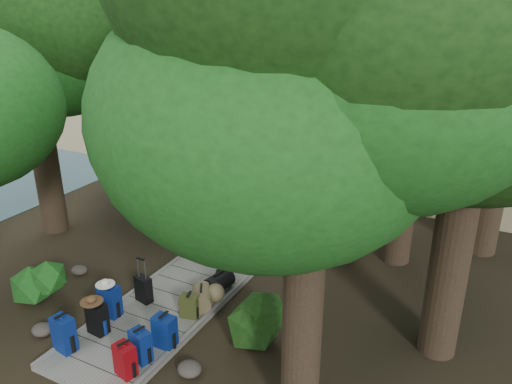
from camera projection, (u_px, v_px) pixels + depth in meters
The scene contains 48 objects.
ground at pixel (225, 260), 12.51m from camera, with size 120.00×120.00×0.00m, color black.
sand_beach at pixel (384, 124), 25.71m from camera, with size 40.00×22.00×0.02m, color tan.
water_bay at pixel (69, 66), 46.86m from camera, with size 50.00×60.00×0.02m, color #2A4E57.
distant_hill at pixel (154, 43), 69.28m from camera, with size 32.00×16.00×12.00m, color black.
boardwalk at pixel (244, 241), 13.32m from camera, with size 2.00×12.00×0.12m, color gray.
backpack_left_a at pixel (64, 332), 9.04m from camera, with size 0.40×0.28×0.76m, color navy, non-canonical shape.
backpack_left_b at pixel (97, 317), 9.52m from camera, with size 0.37×0.26×0.69m, color black, non-canonical shape.
backpack_left_c at pixel (110, 299), 10.03m from camera, with size 0.40×0.28×0.74m, color navy, non-canonical shape.
backpack_right_a at pixel (125, 358), 8.46m from camera, with size 0.37×0.26×0.66m, color maroon, non-canonical shape.
backpack_right_b at pixel (141, 344), 8.79m from camera, with size 0.37×0.26×0.67m, color navy, non-canonical shape.
backpack_right_c at pixel (165, 330), 9.15m from camera, with size 0.40×0.29×0.69m, color navy, non-canonical shape.
backpack_right_d at pixel (190, 305), 10.03m from camera, with size 0.35×0.25×0.53m, color #3E4118, non-canonical shape.
duffel_right_khaki at pixel (202, 297), 10.37m from camera, with size 0.42×0.63×0.42m, color brown, non-canonical shape.
duffel_right_black at pixel (219, 282), 10.94m from camera, with size 0.40×0.64×0.40m, color black, non-canonical shape.
suitcase_on_boardwalk at pixel (144, 289), 10.53m from camera, with size 0.37×0.20×0.57m, color black, non-canonical shape.
lone_suitcase_on_sand at pixel (340, 162), 18.67m from camera, with size 0.46×0.27×0.73m, color black, non-canonical shape.
hat_brown at pixel (91, 299), 9.37m from camera, with size 0.43×0.43×0.13m, color #51351E, non-canonical shape.
hat_white at pixel (105, 282), 9.83m from camera, with size 0.38×0.38×0.13m, color silver, non-canonical shape.
kayak at pixel (263, 140), 22.17m from camera, with size 0.78×3.57×0.36m, color #B2320F.
sun_lounger at pixel (407, 161), 18.84m from camera, with size 0.65×2.02×0.65m, color silver, non-canonical shape.
tree_right_a at pixel (309, 151), 6.44m from camera, with size 5.17×5.17×8.62m, color black, non-canonical shape.
tree_right_b at pixel (477, 91), 7.58m from camera, with size 5.40×5.40×9.64m, color black, non-canonical shape.
tree_right_c at pixel (418, 59), 10.73m from camera, with size 5.67×5.67×9.82m, color black, non-canonical shape.
tree_right_e at pixel (474, 40), 14.44m from camera, with size 5.52×5.52×9.94m, color black, non-canonical shape.
tree_left_b at pixel (28, 51), 12.37m from camera, with size 5.43×5.43×9.77m, color black, non-canonical shape.
tree_left_c at pixel (162, 76), 15.55m from camera, with size 4.43×4.43×7.70m, color black, non-canonical shape.
tree_back_a at pixel (361, 33), 23.69m from camera, with size 5.24×5.24×9.07m, color black, non-canonical shape.
tree_back_b at pixel (440, 30), 22.66m from camera, with size 5.28×5.28×9.42m, color black, non-canonical shape.
tree_back_c at pixel (506, 47), 21.43m from camera, with size 4.58×4.58×8.24m, color black, non-canonical shape.
tree_back_d at pixel (285, 37), 25.19m from camera, with size 5.04×5.04×8.40m, color black, non-canonical shape.
palm_right_a at pixel (410, 86), 14.79m from camera, with size 4.30×4.30×7.33m, color #1A4312, non-canonical shape.
palm_right_b at pixel (484, 60), 18.64m from camera, with size 4.06×4.06×7.84m, color #1A4312, non-canonical shape.
palm_right_c at pixel (431, 71), 19.95m from camera, with size 4.25×4.25×6.76m, color #1A4312, non-canonical shape.
palm_left_a at pixel (216, 62), 18.35m from camera, with size 4.92×4.92×7.82m, color #1A4312, non-canonical shape.
rock_left_a at pixel (42, 330), 9.72m from camera, with size 0.42×0.37×0.23m, color #4C473F, non-canonical shape.
rock_left_b at pixel (80, 270), 11.84m from camera, with size 0.39×0.35×0.21m, color #4C473F, non-canonical shape.
rock_left_c at pixel (191, 238), 13.28m from camera, with size 0.56×0.51×0.31m, color #4C473F, non-canonical shape.
rock_left_d at pixel (211, 207), 15.43m from camera, with size 0.30×0.27×0.17m, color #4C473F, non-canonical shape.
rock_right_a at pixel (189, 369), 8.69m from camera, with size 0.44×0.39×0.24m, color #4C473F, non-canonical shape.
rock_right_b at pixel (303, 300), 10.66m from camera, with size 0.44×0.39×0.24m, color #4C473F, non-canonical shape.
rock_right_c at pixel (313, 241), 13.31m from camera, with size 0.30×0.27×0.16m, color #4C473F, non-canonical shape.
rock_right_d at pixel (376, 213), 14.82m from camera, with size 0.60×0.54×0.33m, color #4C473F, non-canonical shape.
shrub_left_a at pixel (41, 282), 10.73m from camera, with size 0.96×0.96×0.87m, color #174916, non-canonical shape.
shrub_left_b at pixel (169, 221), 13.85m from camera, with size 0.78×0.78×0.70m, color #174916, non-canonical shape.
shrub_left_c at pixel (222, 171), 17.17m from camera, with size 1.18×1.18×1.06m, color #174916, non-canonical shape.
shrub_right_a at pixel (261, 324), 9.27m from camera, with size 1.10×1.10×0.99m, color #174916, non-canonical shape.
shrub_right_b at pixel (337, 224), 13.00m from camera, with size 1.41×1.41×1.27m, color #174916, non-canonical shape.
shrub_right_c at pixel (361, 194), 15.81m from camera, with size 0.73×0.73×0.65m, color #174916, non-canonical shape.
Camera 1 is at (5.77, -9.41, 6.19)m, focal length 35.00 mm.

